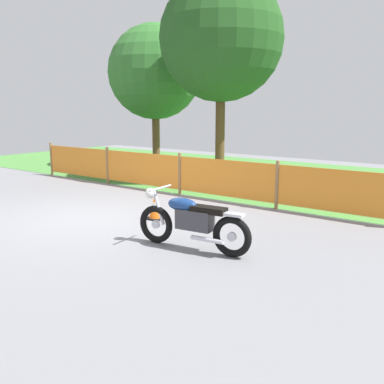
# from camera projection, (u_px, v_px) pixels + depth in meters

# --- Properties ---
(ground) EXTENTS (24.00, 24.00, 0.02)m
(ground) POSITION_uv_depth(u_px,v_px,m) (93.00, 218.00, 8.40)
(ground) COLOR gray
(grass_verge) EXTENTS (24.00, 7.93, 0.01)m
(grass_verge) POSITION_uv_depth(u_px,v_px,m) (255.00, 175.00, 13.73)
(grass_verge) COLOR #4C8C3D
(grass_verge) RESTS_ON ground
(barrier_fence) EXTENTS (10.62, 0.08, 1.05)m
(barrier_fence) POSITION_uv_depth(u_px,v_px,m) (180.00, 173.00, 10.50)
(barrier_fence) COLOR olive
(barrier_fence) RESTS_ON ground
(tree_leftmost) EXTENTS (3.39, 3.39, 5.11)m
(tree_leftmost) POSITION_uv_depth(u_px,v_px,m) (155.00, 72.00, 15.21)
(tree_leftmost) COLOR brown
(tree_leftmost) RESTS_ON ground
(tree_near_left) EXTENTS (3.60, 3.60, 5.90)m
(tree_near_left) POSITION_uv_depth(u_px,v_px,m) (221.00, 39.00, 12.11)
(tree_near_left) COLOR brown
(tree_near_left) RESTS_ON ground
(motorcycle_lead) EXTENTS (1.95, 0.57, 0.92)m
(motorcycle_lead) POSITION_uv_depth(u_px,v_px,m) (191.00, 221.00, 6.39)
(motorcycle_lead) COLOR black
(motorcycle_lead) RESTS_ON ground
(traffic_cone) EXTENTS (0.32, 0.32, 0.53)m
(traffic_cone) POSITION_uv_depth(u_px,v_px,m) (155.00, 206.00, 8.21)
(traffic_cone) COLOR black
(traffic_cone) RESTS_ON ground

